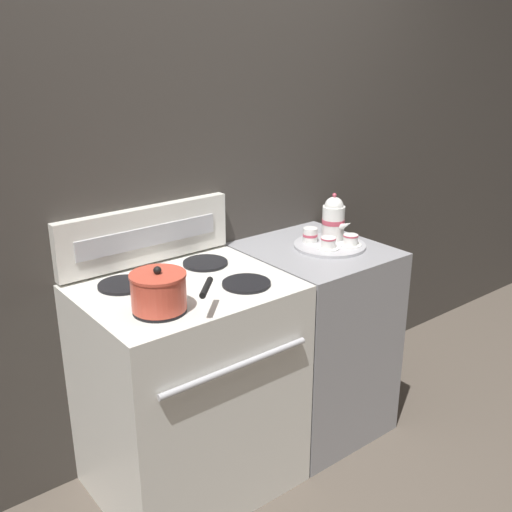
# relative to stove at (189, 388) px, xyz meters

# --- Properties ---
(ground_plane) EXTENTS (6.00, 6.00, 0.00)m
(ground_plane) POSITION_rel_stove_xyz_m (0.29, 0.00, -0.45)
(ground_plane) COLOR brown
(wall_back) EXTENTS (6.00, 0.05, 2.20)m
(wall_back) POSITION_rel_stove_xyz_m (0.29, 0.34, 0.65)
(wall_back) COLOR #423D38
(wall_back) RESTS_ON ground
(stove) EXTENTS (0.78, 0.65, 0.92)m
(stove) POSITION_rel_stove_xyz_m (0.00, 0.00, 0.00)
(stove) COLOR silver
(stove) RESTS_ON ground
(control_panel) EXTENTS (0.77, 0.05, 0.23)m
(control_panel) POSITION_rel_stove_xyz_m (-0.00, 0.29, 0.58)
(control_panel) COLOR silver
(control_panel) RESTS_ON stove
(side_counter) EXTENTS (0.57, 0.63, 0.91)m
(side_counter) POSITION_rel_stove_xyz_m (0.69, 0.00, -0.00)
(side_counter) COLOR #939399
(side_counter) RESTS_ON ground
(saucepan) EXTENTS (0.27, 0.27, 0.15)m
(saucepan) POSITION_rel_stove_xyz_m (-0.19, -0.14, 0.53)
(saucepan) COLOR #D14C38
(saucepan) RESTS_ON stove
(serving_tray) EXTENTS (0.32, 0.32, 0.01)m
(serving_tray) POSITION_rel_stove_xyz_m (0.75, -0.02, 0.46)
(serving_tray) COLOR #B2B2B7
(serving_tray) RESTS_ON side_counter
(teapot) EXTENTS (0.10, 0.17, 0.22)m
(teapot) POSITION_rel_stove_xyz_m (0.81, 0.02, 0.56)
(teapot) COLOR white
(teapot) RESTS_ON serving_tray
(teacup_left) EXTENTS (0.10, 0.10, 0.05)m
(teacup_left) POSITION_rel_stove_xyz_m (0.70, -0.06, 0.49)
(teacup_left) COLOR white
(teacup_left) RESTS_ON serving_tray
(teacup_right) EXTENTS (0.10, 0.10, 0.05)m
(teacup_right) POSITION_rel_stove_xyz_m (0.81, -0.09, 0.49)
(teacup_right) COLOR white
(teacup_right) RESTS_ON serving_tray
(creamer_jug) EXTENTS (0.07, 0.07, 0.07)m
(creamer_jug) POSITION_rel_stove_xyz_m (0.70, 0.05, 0.50)
(creamer_jug) COLOR white
(creamer_jug) RESTS_ON serving_tray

